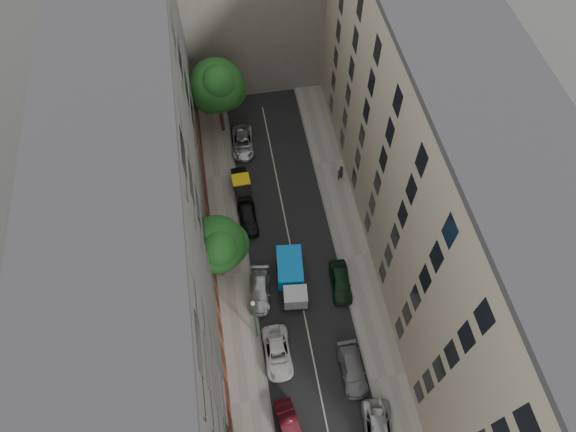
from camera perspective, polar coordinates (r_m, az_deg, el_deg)
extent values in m
plane|color=#4C4C49|center=(46.29, 0.72, -5.52)|extent=(120.00, 120.00, 0.00)
cube|color=black|center=(46.29, 0.72, -5.51)|extent=(8.00, 44.00, 0.02)
cube|color=gray|center=(46.06, -6.07, -6.49)|extent=(3.00, 44.00, 0.15)
cube|color=gray|center=(47.04, 7.34, -4.41)|extent=(3.00, 44.00, 0.15)
cube|color=#4C4947|center=(38.05, -15.65, -1.00)|extent=(8.00, 44.00, 20.00)
cube|color=tan|center=(40.39, 16.45, 3.57)|extent=(8.00, 44.00, 20.00)
cube|color=black|center=(44.99, 0.39, -7.32)|extent=(2.60, 5.47, 0.29)
cube|color=#A0A3A5|center=(43.43, 0.83, -9.01)|extent=(2.11, 1.76, 1.66)
cube|color=#0D90FF|center=(44.44, 0.20, -5.75)|extent=(2.51, 3.73, 1.76)
cylinder|color=black|center=(44.29, -0.38, -9.72)|extent=(0.27, 0.82, 0.82)
cylinder|color=black|center=(44.44, 2.01, -9.34)|extent=(0.27, 0.82, 0.82)
cylinder|color=black|center=(45.72, -1.11, -5.82)|extent=(0.27, 0.82, 0.82)
cylinder|color=black|center=(45.86, 1.20, -5.47)|extent=(0.27, 0.82, 0.82)
imported|color=#4C0F18|center=(41.25, 0.17, -22.28)|extent=(1.96, 4.12, 1.30)
imported|color=silver|center=(42.59, -1.17, -14.95)|extent=(2.22, 4.66, 1.28)
imported|color=#AFB0B4|center=(44.59, -3.16, -8.30)|extent=(2.45, 4.60, 1.27)
imported|color=black|center=(48.15, -4.52, -0.10)|extent=(1.74, 4.30, 1.46)
imported|color=black|center=(50.20, -5.17, 3.30)|extent=(1.69, 4.42, 1.44)
imported|color=#B6B5BA|center=(53.76, -5.05, 8.14)|extent=(2.56, 4.83, 1.29)
imported|color=slate|center=(42.49, 7.16, -16.60)|extent=(1.82, 4.47, 1.30)
imported|color=black|center=(45.03, 5.87, -7.29)|extent=(2.00, 4.28, 1.42)
cylinder|color=#382619|center=(45.07, -7.40, -5.57)|extent=(0.36, 0.36, 2.48)
cylinder|color=#382619|center=(43.20, -7.71, -4.29)|extent=(0.24, 0.24, 1.77)
sphere|color=#184818|center=(41.70, -7.98, -3.16)|extent=(4.81, 4.81, 4.81)
sphere|color=#184818|center=(42.59, -6.70, -3.09)|extent=(3.61, 3.61, 3.61)
sphere|color=#184818|center=(41.92, -8.78, -4.21)|extent=(3.37, 3.37, 3.37)
sphere|color=#184818|center=(40.49, -7.74, -3.45)|extent=(3.13, 3.13, 3.13)
cylinder|color=#382619|center=(54.73, -7.37, 10.57)|extent=(0.36, 0.36, 3.03)
cylinder|color=#382619|center=(52.88, -7.68, 12.49)|extent=(0.24, 0.24, 2.16)
sphere|color=#184818|center=(51.42, -7.95, 14.15)|extent=(5.32, 5.32, 5.32)
sphere|color=#184818|center=(52.42, -6.86, 13.77)|extent=(3.99, 3.99, 3.99)
sphere|color=#184818|center=(51.48, -8.61, 13.17)|extent=(3.72, 3.72, 3.72)
sphere|color=#184818|center=(50.07, -7.78, 14.51)|extent=(3.46, 3.46, 3.46)
cylinder|color=#195833|center=(40.53, -3.68, -11.54)|extent=(0.14, 0.14, 6.63)
sphere|color=silver|center=(37.36, -3.96, -9.66)|extent=(0.36, 0.36, 0.36)
imported|color=black|center=(50.77, 5.85, 4.82)|extent=(0.82, 0.68, 1.91)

